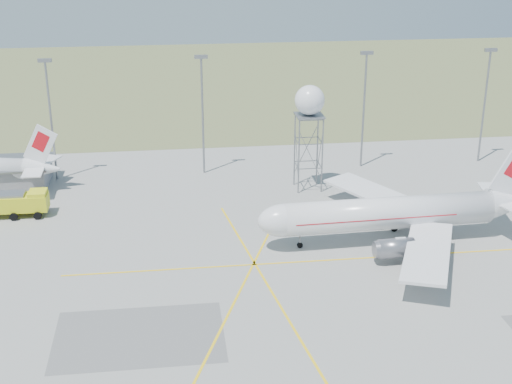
{
  "coord_description": "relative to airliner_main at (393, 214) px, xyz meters",
  "views": [
    {
      "loc": [
        -15.99,
        -51.15,
        41.71
      ],
      "look_at": [
        -4.24,
        40.0,
        6.08
      ],
      "focal_mm": 50.0,
      "sensor_mm": 36.0,
      "label": 1
    }
  ],
  "objects": [
    {
      "name": "fire_truck",
      "position": [
        -52.48,
        15.63,
        -2.25
      ],
      "size": [
        9.63,
        3.92,
        3.84
      ],
      "rotation": [
        0.0,
        0.0,
        -0.01
      ],
      "color": "yellow",
      "rests_on": "ground"
    },
    {
      "name": "baggage_tug",
      "position": [
        -50.43,
        18.01,
        -3.35
      ],
      "size": [
        2.54,
        2.05,
        1.95
      ],
      "rotation": [
        0.0,
        0.0,
        0.01
      ],
      "color": "red",
      "rests_on": "ground"
    },
    {
      "name": "mast_b",
      "position": [
        -23.8,
        31.33,
        7.98
      ],
      "size": [
        2.2,
        0.5,
        20.5
      ],
      "color": "gray",
      "rests_on": "ground"
    },
    {
      "name": "radar_tower",
      "position": [
        -7.45,
        21.55,
        5.54
      ],
      "size": [
        4.74,
        4.74,
        17.16
      ],
      "color": "gray",
      "rests_on": "ground"
    },
    {
      "name": "mast_c",
      "position": [
        4.2,
        31.33,
        7.98
      ],
      "size": [
        2.2,
        0.5,
        20.5
      ],
      "color": "gray",
      "rests_on": "ground"
    },
    {
      "name": "mast_d",
      "position": [
        26.2,
        31.33,
        7.98
      ],
      "size": [
        2.2,
        0.5,
        20.5
      ],
      "color": "gray",
      "rests_on": "ground"
    },
    {
      "name": "grass_strip",
      "position": [
        -13.8,
        105.33,
        -4.07
      ],
      "size": [
        400.0,
        120.0,
        0.03
      ],
      "primitive_type": "cube",
      "color": "#546638",
      "rests_on": "ground"
    },
    {
      "name": "airliner_main",
      "position": [
        0.0,
        0.0,
        0.0
      ],
      "size": [
        39.24,
        38.13,
        13.35
      ],
      "rotation": [
        0.0,
        0.0,
        3.18
      ],
      "color": "silver",
      "rests_on": "ground"
    },
    {
      "name": "mast_a",
      "position": [
        -48.8,
        31.33,
        7.98
      ],
      "size": [
        2.2,
        0.5,
        20.5
      ],
      "color": "gray",
      "rests_on": "ground"
    }
  ]
}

